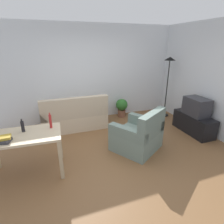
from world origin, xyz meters
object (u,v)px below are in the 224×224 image
Objects in this scene: armchair at (139,136)px; bottle_red at (50,121)px; couch at (75,117)px; tv_stand at (194,124)px; bottle_dark at (23,126)px; book_stack at (3,139)px; tv at (197,107)px; potted_plant at (122,107)px; desk at (24,140)px; torchiere_lamp at (169,71)px.

armchair is 4.23× the size of bottle_red.
couch is 1.39× the size of armchair.
tv_stand is 1.73m from armchair.
book_stack is (-0.26, -0.28, -0.06)m from bottle_dark.
armchair is 4.76× the size of book_stack.
tv and armchair have the same top height.
potted_plant is at bearing -168.31° from couch.
desk is (-1.06, -1.61, 0.34)m from couch.
tv_stand is 4.22m from book_stack.
bottle_dark reaches higher than tv_stand.
desk is (-3.90, -0.30, 0.41)m from tv_stand.
tv_stand is 0.46m from tv.
tv reaches higher than tv_stand.
armchair is 5.25× the size of bottle_dark.
tv_stand is at bearing 156.10° from armchair.
book_stack is (-0.26, -0.16, 0.15)m from desk.
tv_stand is 2.10m from potted_plant.
desk reaches higher than potted_plant.
desk is 0.34m from book_stack.
desk is at bearing 94.38° from tv.
couch is 2.95× the size of potted_plant.
torchiere_lamp is 1.75m from potted_plant.
tv is at bearing 6.36° from book_stack.
bottle_dark is 0.81× the size of bottle_red.
torchiere_lamp is (-0.00, 1.26, 0.71)m from tv.
tv is 1.05× the size of potted_plant.
desk is at bearing -30.78° from armchair.
tv_stand is 4.78× the size of bottle_dark.
bottle_red reaches higher than tv_stand.
armchair is (-1.71, -1.50, -1.09)m from torchiere_lamp.
desk is 0.24m from bottle_dark.
desk is 2.17× the size of potted_plant.
potted_plant is at bearing 39.94° from desk.
couch is 3.04m from torchiere_lamp.
couch is at bearing 65.22° from tv.
armchair is at bearing 125.88° from couch.
couch is 2.81× the size of tv.
potted_plant is 2.48× the size of bottle_dark.
bottle_dark reaches higher than potted_plant.
armchair is (-0.38, -1.87, -0.01)m from potted_plant.
bottle_red reaches higher than book_stack.
armchair is (2.19, 0.05, -0.33)m from desk.
bottle_dark is at bearing 47.02° from book_stack.
couch is 6.63× the size of book_stack.
bottle_red is at bearing 17.08° from desk.
book_stack is at bearing -158.67° from bottle_red.
book_stack is at bearing 96.36° from tv_stand.
tv reaches higher than book_stack.
armchair reaches higher than desk.
book_stack is at bearing -143.55° from potted_plant.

